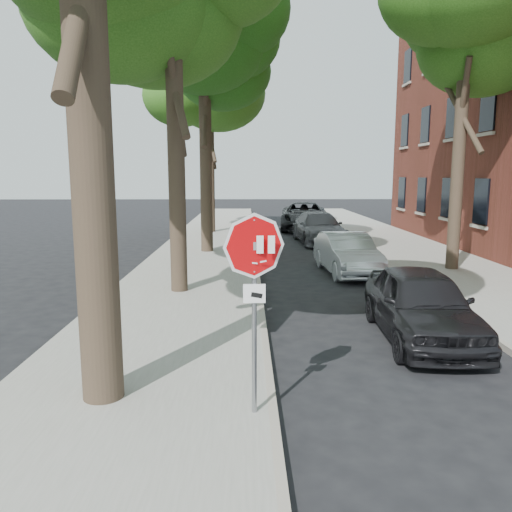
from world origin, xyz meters
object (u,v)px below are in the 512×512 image
at_px(car_c, 319,228).
at_px(stop_sign, 254,275).
at_px(tree_far, 209,97).
at_px(car_d, 304,216).
at_px(tree_right, 464,43).
at_px(car_b, 347,254).
at_px(tree_mid_b, 204,48).
at_px(car_a, 421,304).

bearing_deg(car_c, stop_sign, -105.01).
xyz_separation_m(tree_far, car_d, (5.29, 1.69, -6.42)).
relative_size(tree_far, tree_right, 1.00).
bearing_deg(tree_far, tree_right, -51.66).
xyz_separation_m(stop_sign, car_b, (3.16, 9.77, -1.29)).
relative_size(tree_mid_b, car_b, 2.58).
relative_size(tree_far, car_c, 1.90).
distance_m(car_b, car_d, 13.06).
bearing_deg(stop_sign, tree_right, 56.62).
bearing_deg(tree_mid_b, tree_far, 92.44).
xyz_separation_m(tree_mid_b, car_a, (5.02, -10.87, -7.30)).
xyz_separation_m(stop_sign, car_d, (3.27, 22.83, -1.15)).
relative_size(tree_right, car_d, 1.63).
bearing_deg(tree_right, car_b, -174.08).
bearing_deg(car_d, car_c, -84.24).
height_order(stop_sign, car_b, stop_sign).
xyz_separation_m(tree_far, tree_right, (8.70, -11.00, 0.00)).
bearing_deg(car_b, car_a, -92.88).
bearing_deg(car_c, car_a, -94.15).
height_order(tree_far, car_c, tree_far).
height_order(tree_far, car_a, tree_far).
bearing_deg(tree_mid_b, car_b, -41.89).
bearing_deg(tree_right, tree_mid_b, 154.48).
xyz_separation_m(tree_mid_b, car_c, (5.02, 3.05, -7.28)).
height_order(tree_right, car_c, tree_right).
xyz_separation_m(car_b, car_c, (0.14, 7.43, 0.05)).
distance_m(tree_mid_b, car_a, 14.02).
xyz_separation_m(tree_right, car_a, (-3.38, -6.86, -6.51)).
relative_size(tree_right, car_a, 2.27).
bearing_deg(tree_mid_b, stop_sign, -83.05).
relative_size(stop_sign, car_c, 0.53).
relative_size(tree_mid_b, car_d, 1.81).
bearing_deg(stop_sign, car_c, 79.14).
bearing_deg(stop_sign, car_a, 44.80).
bearing_deg(tree_far, car_a, -73.41).
relative_size(tree_mid_b, car_a, 2.53).
distance_m(car_a, car_b, 6.50).
bearing_deg(car_d, car_a, -84.47).
xyz_separation_m(tree_far, car_b, (5.18, -11.37, -6.55)).
bearing_deg(car_c, car_d, 86.17).
bearing_deg(car_a, car_b, 93.86).
relative_size(tree_mid_b, tree_right, 1.11).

